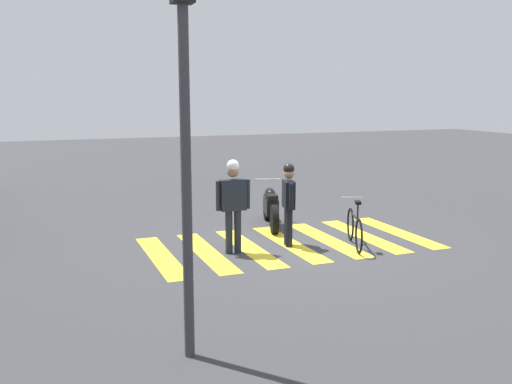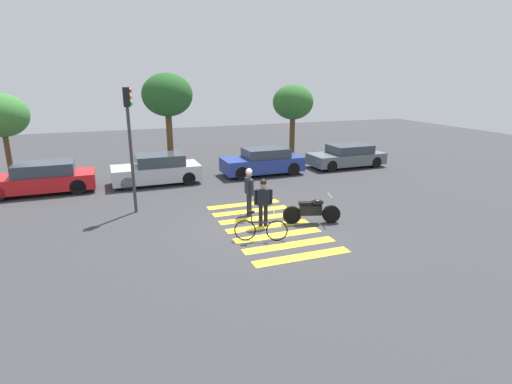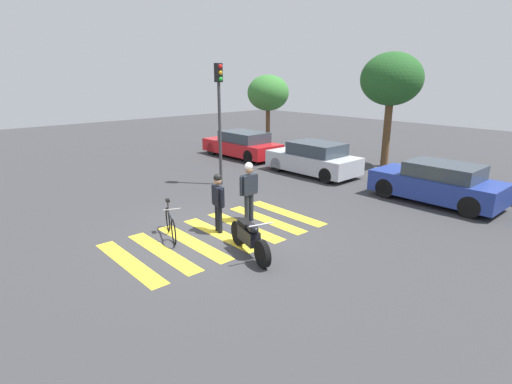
{
  "view_description": "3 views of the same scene",
  "coord_description": "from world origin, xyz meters",
  "px_view_note": "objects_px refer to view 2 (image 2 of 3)",
  "views": [
    {
      "loc": [
        -10.54,
        4.9,
        3.1
      ],
      "look_at": [
        0.18,
        0.67,
        1.11
      ],
      "focal_mm": 40.17,
      "sensor_mm": 36.0,
      "label": 1
    },
    {
      "loc": [
        -5.08,
        -12.41,
        5.11
      ],
      "look_at": [
        0.18,
        1.71,
        0.79
      ],
      "focal_mm": 28.19,
      "sensor_mm": 36.0,
      "label": 2
    },
    {
      "loc": [
        8.56,
        -6.28,
        4.34
      ],
      "look_at": [
        -0.03,
        1.41,
        0.96
      ],
      "focal_mm": 28.18,
      "sensor_mm": 36.0,
      "label": 3
    }
  ],
  "objects_px": {
    "car_grey_coupe": "(347,156)",
    "car_blue_hatchback": "(263,162)",
    "car_red_convertible": "(41,178)",
    "traffic_light_pole": "(130,132)",
    "officer_on_foot": "(263,200)",
    "police_motorcycle": "(312,211)",
    "leaning_bicycle": "(261,229)",
    "officer_by_motorcycle": "(249,188)",
    "car_silver_sedan": "(157,170)"
  },
  "relations": [
    {
      "from": "officer_on_foot",
      "to": "officer_by_motorcycle",
      "type": "xyz_separation_m",
      "value": [
        -0.09,
        1.23,
        0.1
      ]
    },
    {
      "from": "police_motorcycle",
      "to": "car_red_convertible",
      "type": "height_order",
      "value": "car_red_convertible"
    },
    {
      "from": "car_blue_hatchback",
      "to": "car_red_convertible",
      "type": "bearing_deg",
      "value": 179.37
    },
    {
      "from": "leaning_bicycle",
      "to": "car_red_convertible",
      "type": "distance_m",
      "value": 11.39
    },
    {
      "from": "car_grey_coupe",
      "to": "car_blue_hatchback",
      "type": "bearing_deg",
      "value": -179.01
    },
    {
      "from": "car_silver_sedan",
      "to": "car_grey_coupe",
      "type": "relative_size",
      "value": 0.96
    },
    {
      "from": "officer_by_motorcycle",
      "to": "car_grey_coupe",
      "type": "distance_m",
      "value": 10.4
    },
    {
      "from": "car_silver_sedan",
      "to": "police_motorcycle",
      "type": "bearing_deg",
      "value": -59.78
    },
    {
      "from": "police_motorcycle",
      "to": "car_grey_coupe",
      "type": "relative_size",
      "value": 0.46
    },
    {
      "from": "leaning_bicycle",
      "to": "car_grey_coupe",
      "type": "bearing_deg",
      "value": 44.65
    },
    {
      "from": "car_silver_sedan",
      "to": "officer_by_motorcycle",
      "type": "bearing_deg",
      "value": -66.58
    },
    {
      "from": "car_silver_sedan",
      "to": "car_blue_hatchback",
      "type": "distance_m",
      "value": 5.62
    },
    {
      "from": "officer_on_foot",
      "to": "car_blue_hatchback",
      "type": "height_order",
      "value": "officer_on_foot"
    },
    {
      "from": "officer_on_foot",
      "to": "car_grey_coupe",
      "type": "distance_m",
      "value": 11.1
    },
    {
      "from": "officer_on_foot",
      "to": "car_red_convertible",
      "type": "relative_size",
      "value": 0.37
    },
    {
      "from": "car_red_convertible",
      "to": "car_blue_hatchback",
      "type": "height_order",
      "value": "car_blue_hatchback"
    },
    {
      "from": "officer_on_foot",
      "to": "car_silver_sedan",
      "type": "xyz_separation_m",
      "value": [
        -2.75,
        7.36,
        -0.28
      ]
    },
    {
      "from": "car_silver_sedan",
      "to": "car_grey_coupe",
      "type": "distance_m",
      "value": 10.97
    },
    {
      "from": "car_red_convertible",
      "to": "car_grey_coupe",
      "type": "height_order",
      "value": "car_red_convertible"
    },
    {
      "from": "car_red_convertible",
      "to": "traffic_light_pole",
      "type": "distance_m",
      "value": 6.24
    },
    {
      "from": "leaning_bicycle",
      "to": "officer_by_motorcycle",
      "type": "distance_m",
      "value": 2.59
    },
    {
      "from": "leaning_bicycle",
      "to": "officer_by_motorcycle",
      "type": "relative_size",
      "value": 0.88
    },
    {
      "from": "police_motorcycle",
      "to": "officer_on_foot",
      "type": "relative_size",
      "value": 1.19
    },
    {
      "from": "officer_on_foot",
      "to": "police_motorcycle",
      "type": "bearing_deg",
      "value": -11.22
    },
    {
      "from": "car_blue_hatchback",
      "to": "car_grey_coupe",
      "type": "distance_m",
      "value": 5.35
    },
    {
      "from": "leaning_bicycle",
      "to": "traffic_light_pole",
      "type": "bearing_deg",
      "value": 128.73
    },
    {
      "from": "leaning_bicycle",
      "to": "car_red_convertible",
      "type": "bearing_deg",
      "value": 130.11
    },
    {
      "from": "car_grey_coupe",
      "to": "car_red_convertible",
      "type": "bearing_deg",
      "value": 179.9
    },
    {
      "from": "car_red_convertible",
      "to": "traffic_light_pole",
      "type": "height_order",
      "value": "traffic_light_pole"
    },
    {
      "from": "police_motorcycle",
      "to": "officer_on_foot",
      "type": "xyz_separation_m",
      "value": [
        -1.74,
        0.34,
        0.52
      ]
    },
    {
      "from": "car_red_convertible",
      "to": "car_silver_sedan",
      "type": "distance_m",
      "value": 5.15
    },
    {
      "from": "leaning_bicycle",
      "to": "car_silver_sedan",
      "type": "xyz_separation_m",
      "value": [
        -2.19,
        8.58,
        0.31
      ]
    },
    {
      "from": "car_grey_coupe",
      "to": "traffic_light_pole",
      "type": "bearing_deg",
      "value": -160.92
    },
    {
      "from": "officer_by_motorcycle",
      "to": "car_blue_hatchback",
      "type": "height_order",
      "value": "officer_by_motorcycle"
    },
    {
      "from": "leaning_bicycle",
      "to": "officer_on_foot",
      "type": "relative_size",
      "value": 0.94
    },
    {
      "from": "leaning_bicycle",
      "to": "traffic_light_pole",
      "type": "xyz_separation_m",
      "value": [
        -3.54,
        4.42,
        2.77
      ]
    },
    {
      "from": "leaning_bicycle",
      "to": "car_grey_coupe",
      "type": "xyz_separation_m",
      "value": [
        8.79,
        8.68,
        0.24
      ]
    },
    {
      "from": "car_red_convertible",
      "to": "traffic_light_pole",
      "type": "bearing_deg",
      "value": -48.51
    },
    {
      "from": "traffic_light_pole",
      "to": "car_blue_hatchback",
      "type": "bearing_deg",
      "value": 30.87
    },
    {
      "from": "officer_by_motorcycle",
      "to": "car_silver_sedan",
      "type": "distance_m",
      "value": 6.69
    },
    {
      "from": "leaning_bicycle",
      "to": "car_grey_coupe",
      "type": "distance_m",
      "value": 12.35
    },
    {
      "from": "car_silver_sedan",
      "to": "traffic_light_pole",
      "type": "distance_m",
      "value": 5.03
    },
    {
      "from": "officer_by_motorcycle",
      "to": "car_grey_coupe",
      "type": "relative_size",
      "value": 0.42
    },
    {
      "from": "car_silver_sedan",
      "to": "officer_on_foot",
      "type": "bearing_deg",
      "value": -69.51
    },
    {
      "from": "leaning_bicycle",
      "to": "officer_on_foot",
      "type": "bearing_deg",
      "value": 65.24
    },
    {
      "from": "car_blue_hatchback",
      "to": "police_motorcycle",
      "type": "bearing_deg",
      "value": -98.36
    },
    {
      "from": "traffic_light_pole",
      "to": "police_motorcycle",
      "type": "bearing_deg",
      "value": -31.17
    },
    {
      "from": "police_motorcycle",
      "to": "car_blue_hatchback",
      "type": "relative_size",
      "value": 0.47
    },
    {
      "from": "leaning_bicycle",
      "to": "traffic_light_pole",
      "type": "relative_size",
      "value": 0.34
    },
    {
      "from": "car_blue_hatchback",
      "to": "car_grey_coupe",
      "type": "bearing_deg",
      "value": 0.99
    }
  ]
}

